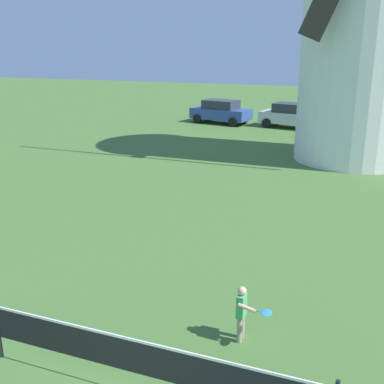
# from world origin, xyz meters

# --- Properties ---
(tennis_net) EXTENTS (5.50, 0.06, 1.10)m
(tennis_net) POSITION_xyz_m (0.17, 2.40, 0.69)
(tennis_net) COLOR black
(tennis_net) RESTS_ON ground_plane
(player_far) EXTENTS (0.66, 0.48, 1.07)m
(player_far) POSITION_xyz_m (1.16, 4.32, 0.61)
(player_far) COLOR #9E937F
(player_far) RESTS_ON ground_plane
(parked_car_blue) EXTENTS (4.22, 2.47, 1.56)m
(parked_car_blue) POSITION_xyz_m (-6.66, 27.63, 0.81)
(parked_car_blue) COLOR #334C99
(parked_car_blue) RESTS_ON ground_plane
(parked_car_silver) EXTENTS (4.20, 2.52, 1.56)m
(parked_car_silver) POSITION_xyz_m (-1.87, 27.48, 0.81)
(parked_car_silver) COLOR silver
(parked_car_silver) RESTS_ON ground_plane
(parked_car_green) EXTENTS (4.23, 2.05, 1.56)m
(parked_car_green) POSITION_xyz_m (3.37, 27.14, 0.81)
(parked_car_green) COLOR #1E6638
(parked_car_green) RESTS_ON ground_plane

